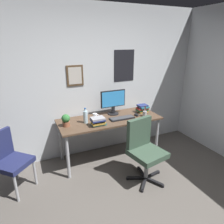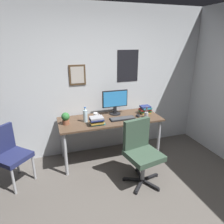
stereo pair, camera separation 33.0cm
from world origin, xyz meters
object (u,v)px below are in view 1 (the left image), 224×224
pen_cup (145,113)px  book_stack_left (98,121)px  coffee_mug_near (95,116)px  potted_plant (66,120)px  computer_mouse (136,115)px  book_stack_right (143,108)px  keyboard (122,118)px  office_chair (144,147)px  monitor (113,101)px  side_chair (8,158)px  water_bottle (85,117)px

pen_cup → book_stack_left: (-0.88, -0.04, 0.01)m
coffee_mug_near → potted_plant: bearing=-170.4°
computer_mouse → book_stack_right: bearing=30.6°
computer_mouse → potted_plant: 1.24m
book_stack_left → coffee_mug_near: bearing=80.6°
keyboard → office_chair: bearing=-85.9°
computer_mouse → book_stack_right: size_ratio=0.53×
office_chair → monitor: size_ratio=2.07×
office_chair → coffee_mug_near: size_ratio=8.55×
monitor → potted_plant: size_ratio=2.36×
monitor → keyboard: (0.04, -0.28, -0.23)m
pen_cup → book_stack_right: bearing=67.4°
keyboard → book_stack_right: size_ratio=2.07×
keyboard → pen_cup: size_ratio=2.15×
office_chair → potted_plant: size_ratio=4.87×
pen_cup → book_stack_right: (0.08, 0.20, 0.02)m
office_chair → monitor: bearing=95.3°
side_chair → monitor: monitor is taller
keyboard → potted_plant: 0.94m
side_chair → keyboard: 1.80m
side_chair → water_bottle: 1.23m
office_chair → coffee_mug_near: bearing=120.3°
book_stack_left → book_stack_right: size_ratio=1.14×
monitor → book_stack_left: size_ratio=1.94×
book_stack_right → water_bottle: bearing=-176.9°
potted_plant → pen_cup: bearing=-5.8°
keyboard → computer_mouse: computer_mouse is taller
office_chair → computer_mouse: 0.75m
coffee_mug_near → book_stack_left: (-0.04, -0.26, 0.02)m
monitor → book_stack_right: monitor is taller
coffee_mug_near → book_stack_right: 0.92m
coffee_mug_near → book_stack_left: size_ratio=0.47×
monitor → keyboard: monitor is taller
side_chair → pen_cup: bearing=0.7°
monitor → book_stack_right: size_ratio=2.21×
keyboard → potted_plant: potted_plant is taller
monitor → pen_cup: bearing=-36.6°
coffee_mug_near → book_stack_left: 0.26m
monitor → water_bottle: 0.62m
book_stack_left → book_stack_right: 0.99m
side_chair → monitor: 1.85m
potted_plant → book_stack_left: 0.50m
side_chair → book_stack_left: size_ratio=3.69×
side_chair → coffee_mug_near: (1.36, 0.25, 0.31)m
keyboard → book_stack_left: book_stack_left is taller
pen_cup → book_stack_right: size_ratio=0.96×
potted_plant → keyboard: bearing=-5.0°
water_bottle → coffee_mug_near: (0.19, 0.08, -0.05)m
side_chair → computer_mouse: 2.10m
potted_plant → coffee_mug_near: bearing=9.6°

